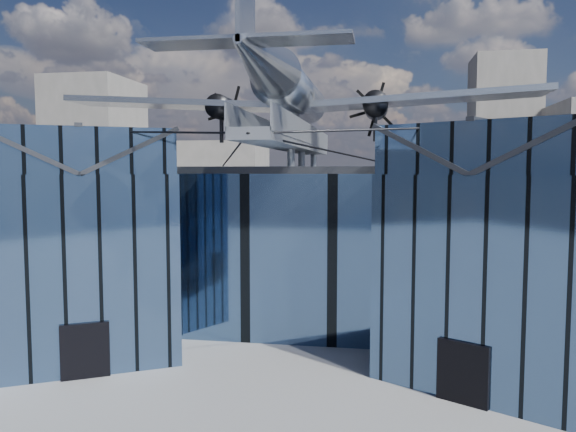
# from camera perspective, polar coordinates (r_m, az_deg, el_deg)

# --- Properties ---
(ground_plane) EXTENTS (120.00, 120.00, 0.00)m
(ground_plane) POSITION_cam_1_polar(r_m,az_deg,el_deg) (30.11, -0.67, -14.10)
(ground_plane) COLOR gray
(museum) EXTENTS (32.88, 24.50, 17.60)m
(museum) POSITION_cam_1_polar(r_m,az_deg,el_deg) (34.50, 1.08, -2.25)
(museum) COLOR #425E86
(museum) RESTS_ON ground
(bg_towers) EXTENTS (77.00, 24.50, 26.00)m
(bg_towers) POSITION_cam_1_polar(r_m,az_deg,el_deg) (78.61, 7.08, 4.85)
(bg_towers) COLOR slate
(bg_towers) RESTS_ON ground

